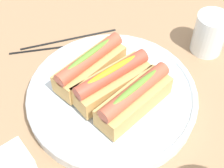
# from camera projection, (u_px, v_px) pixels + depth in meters

# --- Properties ---
(ground_plane) EXTENTS (2.40, 2.40, 0.00)m
(ground_plane) POSITION_uv_depth(u_px,v_px,m) (103.00, 100.00, 0.64)
(ground_plane) COLOR #9E7A56
(serving_bowl) EXTENTS (0.32, 0.32, 0.03)m
(serving_bowl) POSITION_uv_depth(u_px,v_px,m) (112.00, 95.00, 0.63)
(serving_bowl) COLOR silver
(serving_bowl) RESTS_ON ground_plane
(hotdog_front) EXTENTS (0.16, 0.09, 0.06)m
(hotdog_front) POSITION_uv_depth(u_px,v_px,m) (91.00, 65.00, 0.62)
(hotdog_front) COLOR tan
(hotdog_front) RESTS_ON serving_bowl
(hotdog_back) EXTENTS (0.15, 0.07, 0.06)m
(hotdog_back) POSITION_uv_depth(u_px,v_px,m) (112.00, 81.00, 0.60)
(hotdog_back) COLOR tan
(hotdog_back) RESTS_ON serving_bowl
(hotdog_side) EXTENTS (0.16, 0.08, 0.06)m
(hotdog_side) POSITION_uv_depth(u_px,v_px,m) (134.00, 98.00, 0.57)
(hotdog_side) COLOR tan
(hotdog_side) RESTS_ON serving_bowl
(water_glass) EXTENTS (0.07, 0.07, 0.09)m
(water_glass) POSITION_uv_depth(u_px,v_px,m) (211.00, 36.00, 0.70)
(water_glass) COLOR white
(water_glass) RESTS_ON ground_plane
(chopstick_near) EXTENTS (0.21, 0.09, 0.01)m
(chopstick_near) POSITION_uv_depth(u_px,v_px,m) (60.00, 47.00, 0.74)
(chopstick_near) COLOR black
(chopstick_near) RESTS_ON ground_plane
(chopstick_far) EXTENTS (0.21, 0.06, 0.01)m
(chopstick_far) POSITION_uv_depth(u_px,v_px,m) (69.00, 39.00, 0.75)
(chopstick_far) COLOR black
(chopstick_far) RESTS_ON ground_plane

